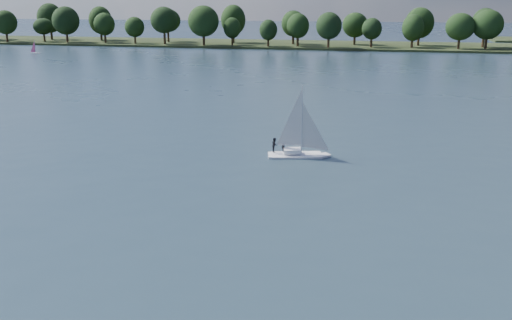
# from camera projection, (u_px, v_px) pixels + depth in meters

# --- Properties ---
(ground) EXTENTS (700.00, 700.00, 0.00)m
(ground) POSITION_uv_depth(u_px,v_px,m) (361.00, 93.00, 110.79)
(ground) COLOR #233342
(ground) RESTS_ON ground
(far_shore) EXTENTS (660.00, 40.00, 1.50)m
(far_shore) POSITION_uv_depth(u_px,v_px,m) (372.00, 47.00, 216.11)
(far_shore) COLOR black
(far_shore) RESTS_ON ground
(sailboat) EXTENTS (6.90, 3.39, 8.75)m
(sailboat) POSITION_uv_depth(u_px,v_px,m) (296.00, 137.00, 65.75)
(sailboat) COLOR white
(sailboat) RESTS_ON ground
(dinghy_pink) EXTENTS (3.10, 2.06, 4.62)m
(dinghy_pink) POSITION_uv_depth(u_px,v_px,m) (35.00, 50.00, 189.30)
(dinghy_pink) COLOR white
(dinghy_pink) RESTS_ON ground
(treeline) EXTENTS (562.05, 73.61, 16.94)m
(treeline) POSITION_uv_depth(u_px,v_px,m) (364.00, 26.00, 210.38)
(treeline) COLOR black
(treeline) RESTS_ON ground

